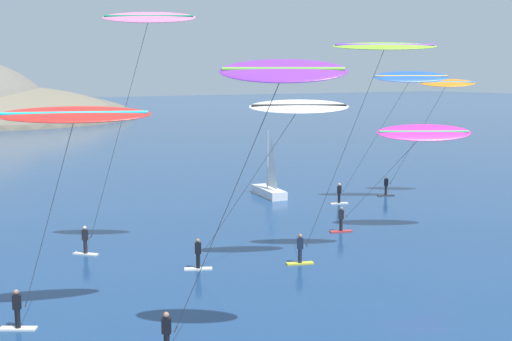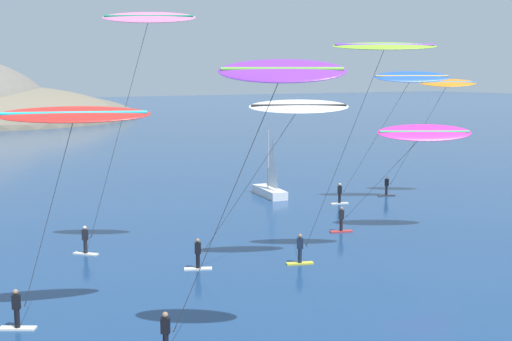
{
  "view_description": "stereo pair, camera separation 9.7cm",
  "coord_description": "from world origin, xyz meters",
  "px_view_note": "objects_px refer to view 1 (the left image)",
  "views": [
    {
      "loc": [
        -25.54,
        -4.54,
        10.34
      ],
      "look_at": [
        -5.84,
        27.25,
        4.79
      ],
      "focal_mm": 45.0,
      "sensor_mm": 36.0,
      "label": 1
    },
    {
      "loc": [
        -25.46,
        -4.6,
        10.34
      ],
      "look_at": [
        -5.84,
        27.25,
        4.79
      ],
      "focal_mm": 45.0,
      "sensor_mm": 36.0,
      "label": 2
    }
  ],
  "objects_px": {
    "kitesurfer_purple": "(273,95)",
    "kitesurfer_white": "(290,120)",
    "sailboat_near": "(268,188)",
    "kitesurfer_magenta": "(419,138)",
    "kitesurfer_lime": "(377,65)",
    "kitesurfer_pink": "(143,38)",
    "kitesurfer_red": "(70,130)",
    "kitesurfer_orange": "(442,92)",
    "kitesurfer_blue": "(406,85)"
  },
  "relations": [
    {
      "from": "kitesurfer_purple",
      "to": "kitesurfer_red",
      "type": "xyz_separation_m",
      "value": [
        -5.12,
        6.97,
        -1.47
      ]
    },
    {
      "from": "kitesurfer_purple",
      "to": "kitesurfer_pink",
      "type": "bearing_deg",
      "value": 84.55
    },
    {
      "from": "sailboat_near",
      "to": "kitesurfer_blue",
      "type": "xyz_separation_m",
      "value": [
        7.4,
        -8.81,
        8.93
      ]
    },
    {
      "from": "sailboat_near",
      "to": "kitesurfer_purple",
      "type": "relative_size",
      "value": 0.54
    },
    {
      "from": "kitesurfer_white",
      "to": "kitesurfer_red",
      "type": "height_order",
      "value": "kitesurfer_red"
    },
    {
      "from": "kitesurfer_white",
      "to": "kitesurfer_orange",
      "type": "distance_m",
      "value": 24.89
    },
    {
      "from": "kitesurfer_pink",
      "to": "kitesurfer_red",
      "type": "bearing_deg",
      "value": -128.02
    },
    {
      "from": "kitesurfer_magenta",
      "to": "kitesurfer_purple",
      "type": "bearing_deg",
      "value": -149.33
    },
    {
      "from": "sailboat_near",
      "to": "kitesurfer_magenta",
      "type": "height_order",
      "value": "kitesurfer_magenta"
    },
    {
      "from": "sailboat_near",
      "to": "kitesurfer_red",
      "type": "height_order",
      "value": "kitesurfer_red"
    },
    {
      "from": "kitesurfer_red",
      "to": "kitesurfer_pink",
      "type": "bearing_deg",
      "value": 51.98
    },
    {
      "from": "kitesurfer_purple",
      "to": "kitesurfer_lime",
      "type": "xyz_separation_m",
      "value": [
        11.34,
        7.17,
        1.23
      ]
    },
    {
      "from": "kitesurfer_blue",
      "to": "kitesurfer_lime",
      "type": "bearing_deg",
      "value": -139.91
    },
    {
      "from": "kitesurfer_magenta",
      "to": "kitesurfer_lime",
      "type": "bearing_deg",
      "value": -151.92
    },
    {
      "from": "kitesurfer_purple",
      "to": "kitesurfer_white",
      "type": "bearing_deg",
      "value": 52.06
    },
    {
      "from": "kitesurfer_white",
      "to": "kitesurfer_pink",
      "type": "height_order",
      "value": "kitesurfer_pink"
    },
    {
      "from": "sailboat_near",
      "to": "kitesurfer_magenta",
      "type": "bearing_deg",
      "value": -85.1
    },
    {
      "from": "kitesurfer_orange",
      "to": "kitesurfer_blue",
      "type": "distance_m",
      "value": 5.02
    },
    {
      "from": "kitesurfer_lime",
      "to": "sailboat_near",
      "type": "bearing_deg",
      "value": 73.16
    },
    {
      "from": "kitesurfer_magenta",
      "to": "kitesurfer_red",
      "type": "relative_size",
      "value": 0.92
    },
    {
      "from": "kitesurfer_magenta",
      "to": "kitesurfer_orange",
      "type": "height_order",
      "value": "kitesurfer_orange"
    },
    {
      "from": "kitesurfer_white",
      "to": "kitesurfer_purple",
      "type": "xyz_separation_m",
      "value": [
        -7.08,
        -9.08,
        1.65
      ]
    },
    {
      "from": "kitesurfer_pink",
      "to": "kitesurfer_purple",
      "type": "distance_m",
      "value": 15.7
    },
    {
      "from": "kitesurfer_magenta",
      "to": "kitesurfer_red",
      "type": "bearing_deg",
      "value": -170.06
    },
    {
      "from": "kitesurfer_pink",
      "to": "kitesurfer_magenta",
      "type": "distance_m",
      "value": 18.88
    },
    {
      "from": "kitesurfer_white",
      "to": "kitesurfer_red",
      "type": "relative_size",
      "value": 1.0
    },
    {
      "from": "sailboat_near",
      "to": "kitesurfer_purple",
      "type": "bearing_deg",
      "value": -122.54
    },
    {
      "from": "kitesurfer_pink",
      "to": "kitesurfer_lime",
      "type": "relative_size",
      "value": 1.15
    },
    {
      "from": "kitesurfer_orange",
      "to": "kitesurfer_red",
      "type": "xyz_separation_m",
      "value": [
        -34.88,
        -12.33,
        -0.74
      ]
    },
    {
      "from": "sailboat_near",
      "to": "kitesurfer_magenta",
      "type": "distance_m",
      "value": 17.19
    },
    {
      "from": "kitesurfer_blue",
      "to": "kitesurfer_white",
      "type": "bearing_deg",
      "value": -151.98
    },
    {
      "from": "kitesurfer_purple",
      "to": "kitesurfer_blue",
      "type": "height_order",
      "value": "kitesurfer_purple"
    },
    {
      "from": "kitesurfer_pink",
      "to": "kitesurfer_orange",
      "type": "height_order",
      "value": "kitesurfer_pink"
    },
    {
      "from": "kitesurfer_purple",
      "to": "kitesurfer_magenta",
      "type": "xyz_separation_m",
      "value": [
        18.84,
        11.17,
        -3.36
      ]
    },
    {
      "from": "kitesurfer_orange",
      "to": "kitesurfer_lime",
      "type": "distance_m",
      "value": 22.14
    },
    {
      "from": "kitesurfer_blue",
      "to": "kitesurfer_red",
      "type": "bearing_deg",
      "value": -158.89
    },
    {
      "from": "kitesurfer_purple",
      "to": "kitesurfer_orange",
      "type": "height_order",
      "value": "kitesurfer_purple"
    },
    {
      "from": "kitesurfer_magenta",
      "to": "kitesurfer_lime",
      "type": "relative_size",
      "value": 0.69
    },
    {
      "from": "sailboat_near",
      "to": "kitesurfer_pink",
      "type": "height_order",
      "value": "kitesurfer_pink"
    },
    {
      "from": "kitesurfer_magenta",
      "to": "kitesurfer_orange",
      "type": "relative_size",
      "value": 0.83
    },
    {
      "from": "sailboat_near",
      "to": "kitesurfer_red",
      "type": "distance_m",
      "value": 31.32
    },
    {
      "from": "kitesurfer_red",
      "to": "kitesurfer_purple",
      "type": "bearing_deg",
      "value": -53.72
    },
    {
      "from": "kitesurfer_orange",
      "to": "kitesurfer_red",
      "type": "distance_m",
      "value": 37.0
    },
    {
      "from": "kitesurfer_red",
      "to": "kitesurfer_orange",
      "type": "bearing_deg",
      "value": 19.47
    },
    {
      "from": "kitesurfer_red",
      "to": "kitesurfer_blue",
      "type": "xyz_separation_m",
      "value": [
        29.96,
        11.57,
        1.39
      ]
    },
    {
      "from": "kitesurfer_white",
      "to": "kitesurfer_purple",
      "type": "relative_size",
      "value": 0.83
    },
    {
      "from": "kitesurfer_orange",
      "to": "kitesurfer_blue",
      "type": "relative_size",
      "value": 0.94
    },
    {
      "from": "kitesurfer_magenta",
      "to": "kitesurfer_blue",
      "type": "distance_m",
      "value": 10.06
    },
    {
      "from": "sailboat_near",
      "to": "kitesurfer_white",
      "type": "xyz_separation_m",
      "value": [
        -10.37,
        -18.26,
        7.36
      ]
    },
    {
      "from": "kitesurfer_orange",
      "to": "kitesurfer_lime",
      "type": "xyz_separation_m",
      "value": [
        -18.42,
        -12.13,
        1.96
      ]
    }
  ]
}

